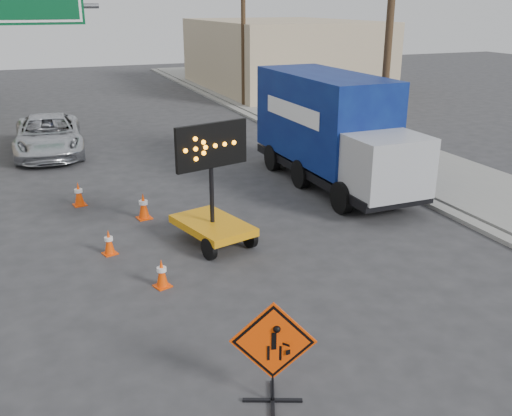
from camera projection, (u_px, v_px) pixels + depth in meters
ground at (305, 373)px, 9.37m from camera, size 100.00×100.00×0.00m
curb_right at (299, 140)px, 24.96m from camera, size 0.40×60.00×0.12m
sidewalk_right at (345, 135)px, 25.76m from camera, size 4.00×60.00×0.15m
building_right_far at (281, 55)px, 39.32m from camera, size 10.00×14.00×4.60m
utility_pole_near at (389, 35)px, 19.30m from camera, size 1.80×0.26×9.00m
utility_pole_far at (243, 22)px, 31.52m from camera, size 1.80×0.26×9.00m
construction_sign at (273, 351)px, 8.39m from camera, size 1.21×0.87×1.71m
arrow_board at (212, 218)px, 14.18m from camera, size 1.91×2.43×3.08m
pickup_truck at (49, 135)px, 22.62m from camera, size 2.78×5.59×1.52m
box_truck at (331, 136)px, 18.57m from camera, size 2.50×7.57×3.58m
cone_a at (162, 273)px, 12.11m from camera, size 0.41×0.41×0.64m
cone_b at (109, 242)px, 13.70m from camera, size 0.39×0.39×0.63m
cone_c at (144, 206)px, 15.94m from camera, size 0.44×0.44×0.76m
cone_d at (79, 194)px, 16.99m from camera, size 0.42×0.42×0.72m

